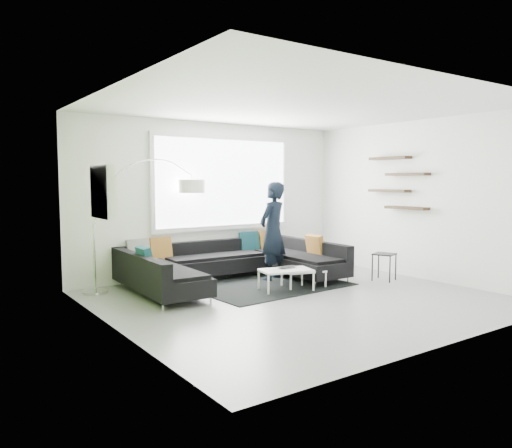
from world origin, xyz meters
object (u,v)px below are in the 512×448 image
at_px(laptop, 289,268).
at_px(person, 273,231).
at_px(arc_lamp, 93,226).
at_px(sectional_sofa, 233,265).
at_px(side_table, 384,267).
at_px(coffee_table, 295,278).

bearing_deg(laptop, person, 70.22).
xyz_separation_m(arc_lamp, laptop, (2.64, -1.48, -0.70)).
relative_size(sectional_sofa, arc_lamp, 1.68).
relative_size(person, laptop, 5.00).
height_order(sectional_sofa, arc_lamp, arc_lamp).
height_order(arc_lamp, side_table, arc_lamp).
distance_m(sectional_sofa, side_table, 2.63).
relative_size(side_table, laptop, 1.38).
bearing_deg(coffee_table, laptop, -178.71).
xyz_separation_m(side_table, laptop, (-1.80, 0.39, 0.12)).
height_order(arc_lamp, person, arc_lamp).
relative_size(coffee_table, laptop, 3.02).
distance_m(coffee_table, side_table, 1.74).
distance_m(arc_lamp, side_table, 4.89).
distance_m(side_table, laptop, 1.85).
bearing_deg(arc_lamp, person, -11.62).
relative_size(arc_lamp, laptop, 6.10).
distance_m(person, laptop, 0.95).
xyz_separation_m(coffee_table, side_table, (1.70, -0.37, 0.07)).
bearing_deg(person, side_table, 121.13).
distance_m(coffee_table, person, 1.06).
bearing_deg(arc_lamp, side_table, -20.59).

